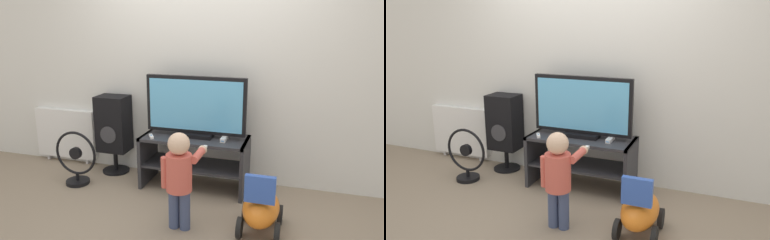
# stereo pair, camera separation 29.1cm
# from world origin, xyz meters

# --- Properties ---
(ground_plane) EXTENTS (16.00, 16.00, 0.00)m
(ground_plane) POSITION_xyz_m (0.00, 0.00, 0.00)
(ground_plane) COLOR gray
(wall_back) EXTENTS (10.00, 0.06, 2.60)m
(wall_back) POSITION_xyz_m (0.00, 0.56, 1.30)
(wall_back) COLOR silver
(wall_back) RESTS_ON ground_plane
(tv_stand) EXTENTS (1.10, 0.48, 0.56)m
(tv_stand) POSITION_xyz_m (0.00, 0.24, 0.36)
(tv_stand) COLOR #2D2D33
(tv_stand) RESTS_ON ground_plane
(television) EXTENTS (1.05, 0.20, 0.63)m
(television) POSITION_xyz_m (0.00, 0.26, 0.87)
(television) COLOR black
(television) RESTS_ON tv_stand
(game_console) EXTENTS (0.05, 0.18, 0.04)m
(game_console) POSITION_xyz_m (0.32, 0.22, 0.58)
(game_console) COLOR white
(game_console) RESTS_ON tv_stand
(remote_primary) EXTENTS (0.10, 0.13, 0.03)m
(remote_primary) POSITION_xyz_m (-0.42, 0.09, 0.57)
(remote_primary) COLOR white
(remote_primary) RESTS_ON tv_stand
(remote_secondary) EXTENTS (0.05, 0.13, 0.03)m
(remote_secondary) POSITION_xyz_m (-0.18, 0.11, 0.57)
(remote_secondary) COLOR white
(remote_secondary) RESTS_ON tv_stand
(child) EXTENTS (0.32, 0.48, 0.85)m
(child) POSITION_xyz_m (0.12, -0.58, 0.50)
(child) COLOR #3F4C72
(child) RESTS_ON ground_plane
(speaker_tower) EXTENTS (0.35, 0.31, 0.91)m
(speaker_tower) POSITION_xyz_m (-1.01, 0.38, 0.56)
(speaker_tower) COLOR black
(speaker_tower) RESTS_ON ground_plane
(floor_fan) EXTENTS (0.49, 0.25, 0.59)m
(floor_fan) POSITION_xyz_m (-1.24, -0.06, 0.26)
(floor_fan) COLOR black
(floor_fan) RESTS_ON ground_plane
(ride_on_toy) EXTENTS (0.34, 0.56, 0.56)m
(ride_on_toy) POSITION_xyz_m (0.78, -0.43, 0.21)
(ride_on_toy) COLOR orange
(ride_on_toy) RESTS_ON ground_plane
(radiator) EXTENTS (0.81, 0.08, 0.67)m
(radiator) POSITION_xyz_m (-1.75, 0.49, 0.36)
(radiator) COLOR white
(radiator) RESTS_ON ground_plane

